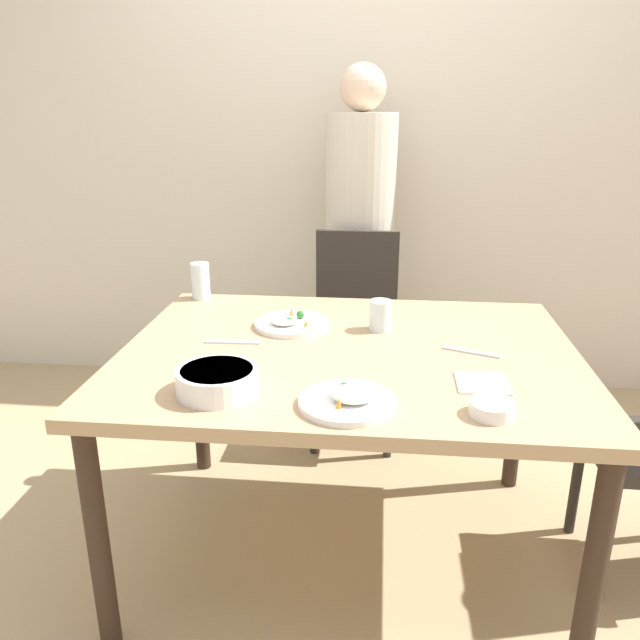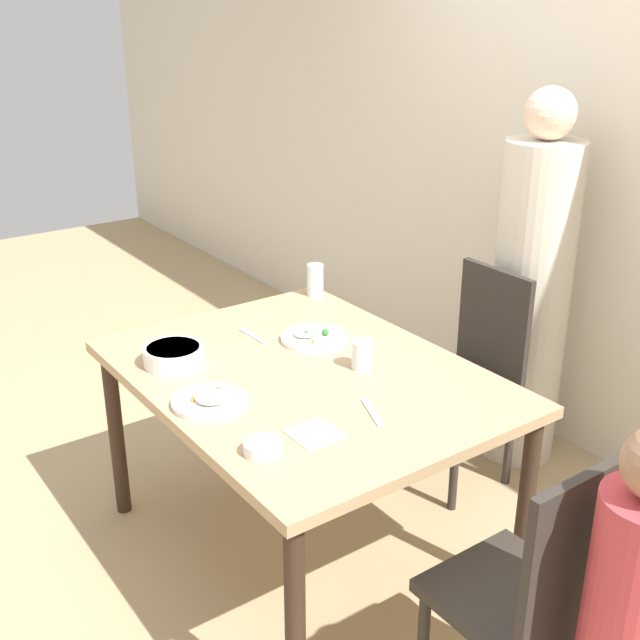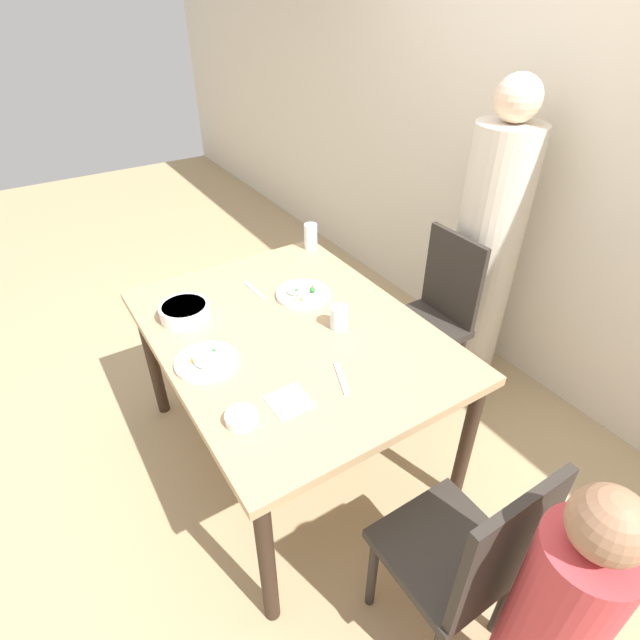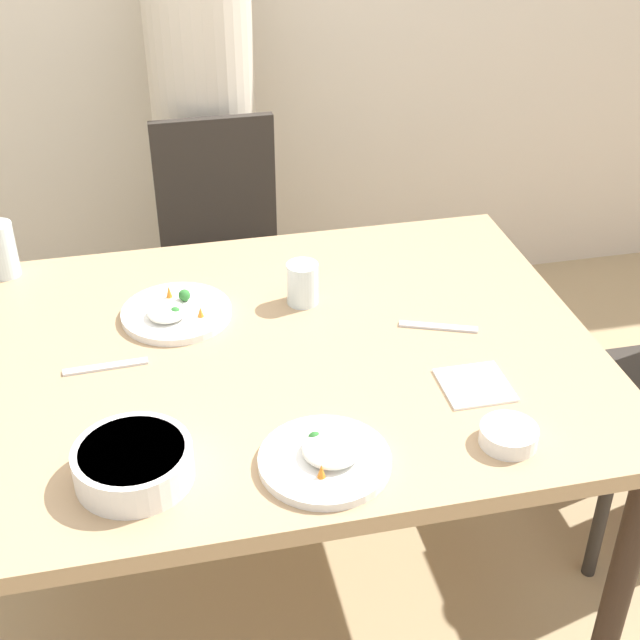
# 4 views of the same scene
# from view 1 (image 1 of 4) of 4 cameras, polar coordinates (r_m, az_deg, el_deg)

# --- Properties ---
(ground_plane) EXTENTS (10.00, 10.00, 0.00)m
(ground_plane) POSITION_cam_1_polar(r_m,az_deg,el_deg) (2.35, 2.36, -20.30)
(ground_plane) COLOR tan
(wall_back) EXTENTS (10.00, 0.06, 2.70)m
(wall_back) POSITION_cam_1_polar(r_m,az_deg,el_deg) (3.34, 4.40, 16.64)
(wall_back) COLOR beige
(wall_back) RESTS_ON ground_plane
(dining_table) EXTENTS (1.42, 1.08, 0.77)m
(dining_table) POSITION_cam_1_polar(r_m,az_deg,el_deg) (1.98, 2.63, -4.68)
(dining_table) COLOR tan
(dining_table) RESTS_ON ground_plane
(chair_adult_spot) EXTENTS (0.40, 0.40, 0.95)m
(chair_adult_spot) POSITION_cam_1_polar(r_m,az_deg,el_deg) (2.87, 3.21, -0.86)
(chair_adult_spot) COLOR #2D2823
(chair_adult_spot) RESTS_ON ground_plane
(person_adult) EXTENTS (0.34, 0.34, 1.67)m
(person_adult) POSITION_cam_1_polar(r_m,az_deg,el_deg) (3.12, 3.60, 5.82)
(person_adult) COLOR beige
(person_adult) RESTS_ON ground_plane
(bowl_curry) EXTENTS (0.22, 0.22, 0.07)m
(bowl_curry) POSITION_cam_1_polar(r_m,az_deg,el_deg) (1.67, -9.38, -5.45)
(bowl_curry) COLOR white
(bowl_curry) RESTS_ON dining_table
(plate_rice_adult) EXTENTS (0.25, 0.25, 0.05)m
(plate_rice_adult) POSITION_cam_1_polar(r_m,az_deg,el_deg) (1.59, 2.61, -7.32)
(plate_rice_adult) COLOR white
(plate_rice_adult) RESTS_ON dining_table
(plate_rice_child) EXTENTS (0.26, 0.26, 0.05)m
(plate_rice_child) POSITION_cam_1_polar(r_m,az_deg,el_deg) (2.14, -2.65, -0.31)
(plate_rice_child) COLOR white
(plate_rice_child) RESTS_ON dining_table
(bowl_rice_small) EXTENTS (0.11, 0.11, 0.04)m
(bowl_rice_small) POSITION_cam_1_polar(r_m,az_deg,el_deg) (1.60, 15.46, -7.77)
(bowl_rice_small) COLOR white
(bowl_rice_small) RESTS_ON dining_table
(glass_water_tall) EXTENTS (0.07, 0.07, 0.14)m
(glass_water_tall) POSITION_cam_1_polar(r_m,az_deg,el_deg) (2.48, -10.88, 3.52)
(glass_water_tall) COLOR silver
(glass_water_tall) RESTS_ON dining_table
(glass_water_short) EXTENTS (0.08, 0.08, 0.10)m
(glass_water_short) POSITION_cam_1_polar(r_m,az_deg,el_deg) (2.11, 5.54, 0.42)
(glass_water_short) COLOR silver
(glass_water_short) RESTS_ON dining_table
(napkin_folded) EXTENTS (0.14, 0.14, 0.01)m
(napkin_folded) POSITION_cam_1_polar(r_m,az_deg,el_deg) (1.77, 14.62, -5.59)
(napkin_folded) COLOR white
(napkin_folded) RESTS_ON dining_table
(fork_steel) EXTENTS (0.17, 0.08, 0.01)m
(fork_steel) POSITION_cam_1_polar(r_m,az_deg,el_deg) (1.98, 13.64, -2.85)
(fork_steel) COLOR silver
(fork_steel) RESTS_ON dining_table
(spoon_steel) EXTENTS (0.18, 0.03, 0.01)m
(spoon_steel) POSITION_cam_1_polar(r_m,az_deg,el_deg) (2.02, -7.99, -2.02)
(spoon_steel) COLOR silver
(spoon_steel) RESTS_ON dining_table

